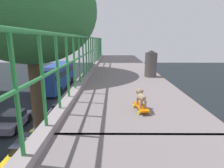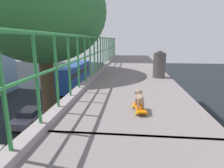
# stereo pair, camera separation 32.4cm
# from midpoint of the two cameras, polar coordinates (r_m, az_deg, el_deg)

# --- Properties ---
(car_yellow_cab_fifth) EXTENTS (1.93, 4.38, 1.46)m
(car_yellow_cab_fifth) POSITION_cam_midpoint_polar(r_m,az_deg,el_deg) (13.27, -19.17, -17.20)
(car_yellow_cab_fifth) COLOR yellow
(car_yellow_cab_fifth) RESTS_ON ground
(car_grey_sixth) EXTENTS (1.89, 3.84, 1.30)m
(car_grey_sixth) POSITION_cam_midpoint_polar(r_m,az_deg,el_deg) (18.11, -23.19, -9.08)
(car_grey_sixth) COLOR slate
(car_grey_sixth) RESTS_ON ground
(car_blue_seventh) EXTENTS (1.85, 4.34, 1.48)m
(car_blue_seventh) POSITION_cam_midpoint_polar(r_m,az_deg,el_deg) (18.77, -9.92, -7.32)
(car_blue_seventh) COLOR navy
(car_blue_seventh) RESTS_ON ground
(city_bus) EXTENTS (2.75, 11.23, 3.54)m
(city_bus) POSITION_cam_midpoint_polar(r_m,az_deg,el_deg) (29.48, -11.28, 2.84)
(city_bus) COLOR navy
(city_bus) RESTS_ON ground
(roadside_tree_mid) EXTENTS (4.56, 4.56, 9.97)m
(roadside_tree_mid) POSITION_cam_midpoint_polar(r_m,az_deg,el_deg) (7.45, -19.13, 19.16)
(roadside_tree_mid) COLOR brown
(roadside_tree_mid) RESTS_ON ground
(toy_skateboard) EXTENTS (0.25, 0.54, 0.09)m
(toy_skateboard) POSITION_cam_midpoint_polar(r_m,az_deg,el_deg) (3.33, 11.05, -7.11)
(toy_skateboard) COLOR orange
(toy_skateboard) RESTS_ON overpass_deck
(small_dog) EXTENTS (0.18, 0.38, 0.29)m
(small_dog) POSITION_cam_midpoint_polar(r_m,az_deg,el_deg) (3.29, 11.08, -3.81)
(small_dog) COLOR #9A7E64
(small_dog) RESTS_ON toy_skateboard
(litter_bin) EXTENTS (0.40, 0.40, 0.88)m
(litter_bin) POSITION_cam_midpoint_polar(r_m,az_deg,el_deg) (6.37, 15.56, 5.88)
(litter_bin) COLOR #554C4A
(litter_bin) RESTS_ON overpass_deck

